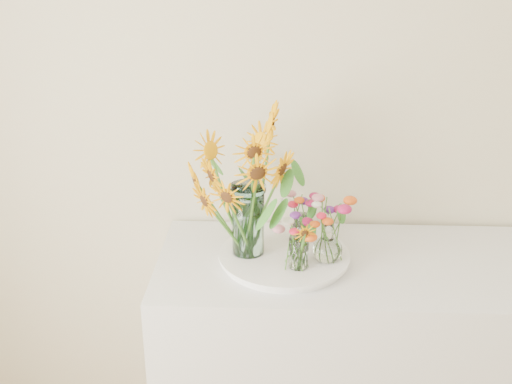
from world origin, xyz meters
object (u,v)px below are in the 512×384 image
Objects in this scene: tray at (284,258)px; small_vase_b at (328,242)px; counter at (353,368)px; mason_jar at (248,220)px; small_vase_a at (299,253)px; small_vase_c at (301,229)px.

small_vase_b is (0.14, -0.04, 0.08)m from tray.
small_vase_b is at bearing -161.72° from counter.
mason_jar reaches higher than counter.
small_vase_a is (0.05, -0.09, 0.07)m from tray.
small_vase_a is at bearing -150.69° from small_vase_b.
counter is 3.30× the size of tray.
small_vase_b reaches higher than tray.
small_vase_a reaches higher than tray.
counter is at bearing 18.28° from small_vase_b.
counter is 5.48× the size of mason_jar.
small_vase_c is at bearing 156.46° from counter.
small_vase_b is 1.34× the size of small_vase_c.
small_vase_c is (-0.09, 0.13, -0.02)m from small_vase_b.
small_vase_b is (0.10, 0.06, 0.02)m from small_vase_a.
tray is at bearing 166.31° from small_vase_b.
mason_jar reaches higher than small_vase_c.
small_vase_b is 0.16m from small_vase_c.
tray is 0.12m from small_vase_a.
small_vase_c is at bearing 58.47° from tray.
small_vase_a is (-0.22, -0.09, 0.53)m from counter.
small_vase_c is (0.06, 0.09, 0.07)m from tray.
small_vase_a is at bearing -156.50° from counter.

